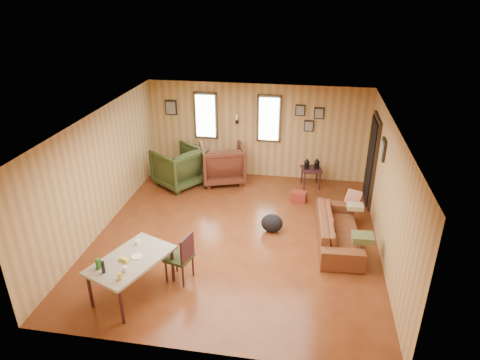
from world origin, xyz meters
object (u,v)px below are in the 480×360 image
object	(u,v)px
end_table	(205,159)
side_table	(311,167)
recliner_brown	(222,161)
dining_table	(130,262)
recliner_green	(178,165)
sofa	(339,225)

from	to	relation	value
end_table	side_table	size ratio (longest dim) A/B	0.84
recliner_brown	side_table	size ratio (longest dim) A/B	1.42
dining_table	recliner_green	bearing A→B (deg)	118.62
recliner_green	end_table	xyz separation A→B (m)	(0.44, 0.86, -0.17)
sofa	dining_table	bearing A→B (deg)	119.27
recliner_brown	end_table	distance (m)	0.76
sofa	end_table	world-z (taller)	sofa
end_table	dining_table	size ratio (longest dim) A/B	0.41
recliner_brown	recliner_green	xyz separation A→B (m)	(-1.02, -0.39, -0.01)
recliner_brown	end_table	world-z (taller)	recliner_brown
recliner_green	dining_table	size ratio (longest dim) A/B	0.68
dining_table	end_table	bearing A→B (deg)	112.40
dining_table	side_table	bearing A→B (deg)	80.66
end_table	side_table	distance (m)	2.83
side_table	dining_table	size ratio (longest dim) A/B	0.49
side_table	recliner_brown	bearing A→B (deg)	-179.41
side_table	dining_table	xyz separation A→B (m)	(-2.77, -4.52, 0.11)
recliner_brown	dining_table	distance (m)	4.53
recliner_green	end_table	size ratio (longest dim) A/B	1.65
sofa	recliner_green	bearing A→B (deg)	59.34
end_table	dining_table	distance (m)	4.97
sofa	recliner_brown	distance (m)	3.69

